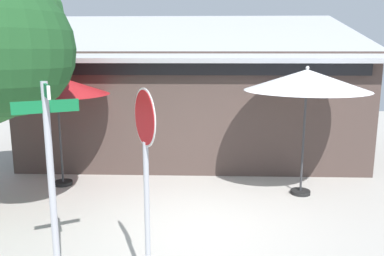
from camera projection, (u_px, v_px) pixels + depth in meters
name	position (u px, v px, depth m)	size (l,w,h in m)	color
ground_plane	(192.00, 227.00, 7.32)	(28.00, 28.00, 0.10)	#ADA8A0
cafe_building	(194.00, 99.00, 12.36)	(9.81, 5.85, 4.44)	#473833
street_sign_post	(50.00, 166.00, 5.08)	(0.73, 0.79, 2.82)	#A8AAB2
stop_sign	(146.00, 157.00, 4.86)	(0.36, 0.65, 2.76)	#A8AAB2
patio_umbrella_crimson_left	(57.00, 86.00, 8.99)	(2.40, 2.40, 2.69)	black
patio_umbrella_ivory_center	(307.00, 81.00, 8.35)	(2.68, 2.68, 2.87)	black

